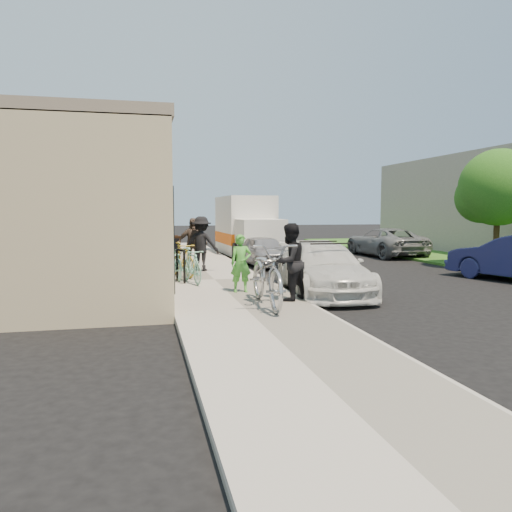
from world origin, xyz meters
TOP-DOWN VIEW (x-y plane):
  - ground at (0.00, 0.00)m, footprint 120.00×120.00m
  - sidewalk at (-2.00, 3.00)m, footprint 3.00×34.00m
  - curb at (-0.45, 3.00)m, footprint 0.12×34.00m
  - storefront at (-5.24, 7.99)m, footprint 3.60×20.00m
  - bike_rack at (-3.02, 2.65)m, footprint 0.23×0.66m
  - sandwich_board at (-2.91, 8.62)m, footprint 0.69×0.70m
  - sedan_white at (0.56, 0.66)m, footprint 2.32×4.78m
  - sedan_silver at (0.61, 7.30)m, footprint 1.76×3.69m
  - moving_truck at (0.88, 11.76)m, footprint 2.38×5.92m
  - far_car_gray at (7.32, 10.22)m, footprint 2.44×4.96m
  - median_tree at (8.92, 4.60)m, footprint 2.87×2.87m
  - tandem_bike at (-1.47, -1.35)m, footprint 0.98×2.65m
  - woman_rider at (-1.67, 0.56)m, footprint 0.55×0.38m
  - man_standing at (-0.81, -0.82)m, footprint 1.09×1.03m
  - cruiser_bike_a at (-2.73, 2.39)m, footprint 0.80×1.71m
  - cruiser_bike_b at (-3.09, 3.44)m, footprint 0.80×1.92m
  - cruiser_bike_c at (-2.88, 3.82)m, footprint 1.06×1.84m
  - bystander_a at (-2.11, 5.20)m, footprint 1.38×1.14m
  - bystander_b at (-2.37, 5.70)m, footprint 1.08×0.50m

SIDE VIEW (x-z plane):
  - ground at x=0.00m, z-range 0.00..0.00m
  - curb at x=-0.45m, z-range 0.00..0.13m
  - sidewalk at x=-2.00m, z-range 0.00..0.15m
  - sedan_silver at x=0.61m, z-range 0.00..1.22m
  - cruiser_bike_b at x=-3.09m, z-range 0.15..1.13m
  - cruiser_bike_a at x=-2.73m, z-range 0.15..1.14m
  - sedan_white at x=0.56m, z-range -0.02..1.36m
  - sandwich_board at x=-2.91m, z-range 0.16..1.19m
  - far_car_gray at x=7.32m, z-range 0.00..1.36m
  - cruiser_bike_c at x=-2.88m, z-range 0.15..1.22m
  - bike_rack at x=-3.02m, z-range 0.25..1.20m
  - tandem_bike at x=-1.47m, z-range 0.15..1.53m
  - woman_rider at x=-1.67m, z-range 0.15..1.60m
  - man_standing at x=-0.81m, z-range 0.15..1.92m
  - bystander_b at x=-2.37m, z-range 0.15..1.95m
  - bystander_a at x=-2.11m, z-range 0.15..2.00m
  - moving_truck at x=0.88m, z-range -0.16..2.71m
  - storefront at x=-5.24m, z-range 0.01..4.24m
  - median_tree at x=8.92m, z-range 0.74..5.13m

